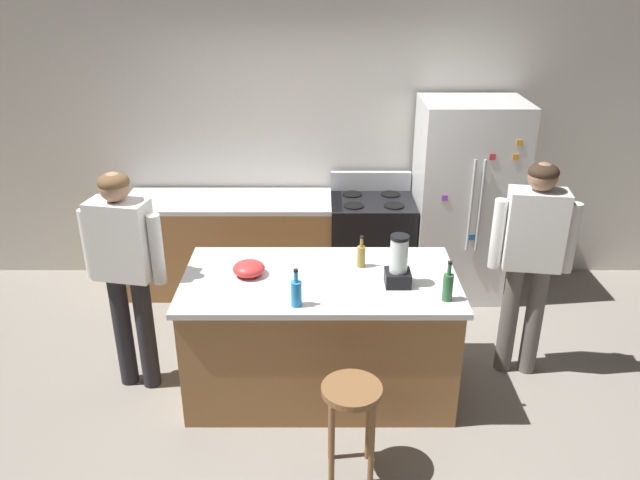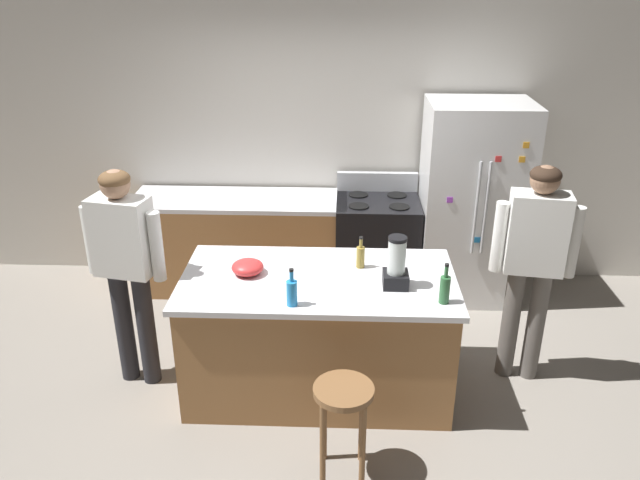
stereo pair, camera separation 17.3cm
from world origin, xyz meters
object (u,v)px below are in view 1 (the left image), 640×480
Objects in this scene: person_by_island_left at (125,263)px; mixing_bowl at (249,268)px; refrigerator at (465,201)px; blender_appliance at (398,264)px; bottle_olive_oil at (448,286)px; bottle_soda at (296,292)px; person_by_sink_right at (531,251)px; kitchen_island at (320,333)px; bar_stool at (352,407)px; stove_range at (371,244)px; bottle_vinegar at (361,255)px.

mixing_bowl is (0.85, 0.00, -0.05)m from person_by_island_left.
blender_appliance is (-0.80, -1.60, 0.15)m from refrigerator.
bottle_olive_oil is at bearing -9.11° from person_by_island_left.
bottle_olive_oil reaches higher than bottle_soda.
refrigerator reaches higher than person_by_sink_right.
kitchen_island is 8.50× the size of mixing_bowl.
person_by_sink_right is 2.01m from mixing_bowl.
blender_appliance is 1.31× the size of bottle_olive_oil.
bar_stool is (1.53, -0.90, -0.50)m from person_by_island_left.
kitchen_island is 5.28× the size of blender_appliance.
person_by_island_left is (-1.83, -1.49, 0.54)m from stove_range.
refrigerator is at bearing 28.69° from person_by_island_left.
mixing_bowl is (-1.82, -1.46, 0.05)m from refrigerator.
bar_stool is 1.78× the size of blender_appliance.
bottle_soda is at bearing -111.43° from kitchen_island.
bottle_soda is (-1.48, -1.88, 0.09)m from refrigerator.
person_by_island_left reaches higher than bottle_vinegar.
kitchen_island is at bearing 102.08° from bar_stool.
bottle_soda is (-1.66, -0.59, -0.01)m from person_by_sink_right.
kitchen_island is 0.81m from blender_appliance.
person_by_sink_right reaches higher than person_by_island_left.
bottle_soda reaches higher than bar_stool.
kitchen_island is 1.03m from bottle_olive_oil.
person_by_island_left is 4.60× the size of blender_appliance.
mixing_bowl is (-0.49, 0.04, 0.50)m from kitchen_island.
bottle_soda reaches higher than stove_range.
bottle_vinegar is 1.05× the size of mixing_bowl.
person_by_sink_right is at bearing 36.71° from bottle_olive_oil.
bottle_vinegar is (0.11, 1.04, 0.49)m from bar_stool.
refrigerator is 8.14× the size of mixing_bowl.
mixing_bowl is (-0.34, 0.42, -0.04)m from bottle_soda.
refrigerator is 0.96m from stove_range.
kitchen_island is 8.07× the size of bottle_vinegar.
bottle_olive_oil is (0.52, -0.48, 0.02)m from bottle_vinegar.
bar_stool is at bearing -141.02° from person_by_sink_right.
bottle_soda is at bearing -108.32° from stove_range.
bottle_olive_oil is (0.63, 0.56, 0.51)m from bar_stool.
person_by_sink_right is (1.03, -1.32, 0.55)m from stove_range.
bottle_soda is 0.55m from mixing_bowl.
refrigerator is at bearing 98.24° from person_by_sink_right.
mixing_bowl is at bearing -170.32° from bottle_vinegar.
person_by_island_left is at bearing 160.80° from bottle_soda.
blender_appliance is 1.03m from mixing_bowl.
mixing_bowl is (-0.68, 0.91, 0.46)m from bar_stool.
blender_appliance reaches higher than mixing_bowl.
stove_range is at bearing 91.45° from blender_appliance.
bottle_vinegar is at bearing 137.25° from bottle_olive_oil.
bottle_soda is (1.20, -0.42, -0.00)m from person_by_island_left.
person_by_sink_right reaches higher than bar_stool.
person_by_sink_right is 1.78m from bar_stool.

